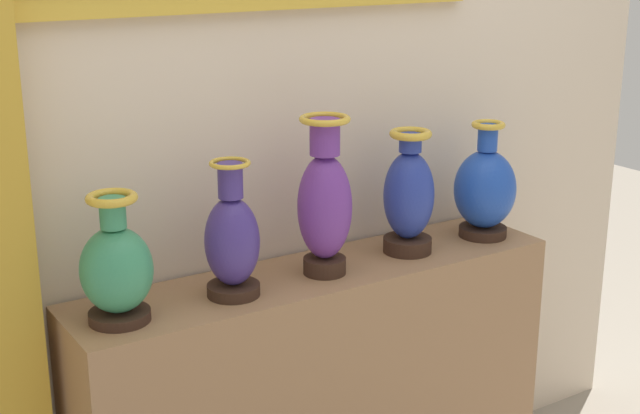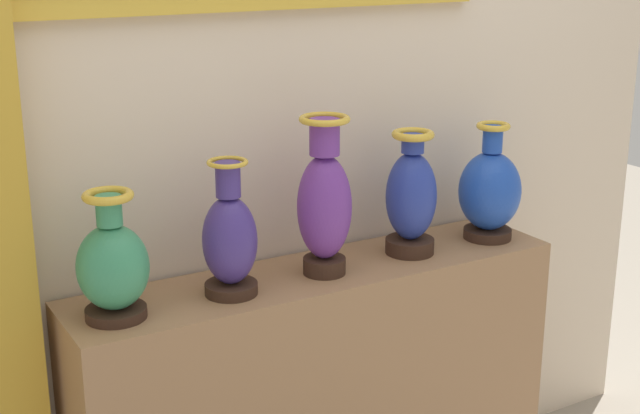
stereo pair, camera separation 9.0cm
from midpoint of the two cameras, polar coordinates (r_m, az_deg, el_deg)
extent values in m
cube|color=#99704C|center=(2.67, -0.99, -12.48)|extent=(1.42, 0.31, 0.84)
cube|color=beige|center=(2.53, -3.75, 11.75)|extent=(2.78, 0.10, 3.01)
cylinder|color=#382319|center=(2.23, -13.68, -6.71)|extent=(0.15, 0.15, 0.03)
ellipsoid|color=#388C60|center=(2.19, -13.89, -3.89)|extent=(0.17, 0.17, 0.21)
cylinder|color=#388C60|center=(2.15, -14.15, -0.37)|extent=(0.06, 0.06, 0.07)
torus|color=gold|center=(2.14, -14.22, 0.56)|extent=(0.12, 0.12, 0.02)
cylinder|color=#382319|center=(2.34, -6.59, -5.22)|extent=(0.14, 0.14, 0.03)
ellipsoid|color=#3F2D7F|center=(2.29, -6.70, -2.19)|extent=(0.14, 0.14, 0.23)
cylinder|color=#3F2D7F|center=(2.24, -6.83, 1.67)|extent=(0.06, 0.06, 0.09)
torus|color=gold|center=(2.23, -6.87, 2.76)|extent=(0.10, 0.10, 0.01)
cylinder|color=#382319|center=(2.47, -0.71, -3.71)|extent=(0.12, 0.12, 0.04)
ellipsoid|color=#6B3393|center=(2.41, -0.73, -0.01)|extent=(0.15, 0.15, 0.29)
cylinder|color=#6B3393|center=(2.36, -0.74, 4.45)|extent=(0.08, 0.08, 0.10)
torus|color=gold|center=(2.35, -0.75, 5.58)|extent=(0.14, 0.14, 0.02)
cylinder|color=#382319|center=(2.64, 4.57, -2.39)|extent=(0.14, 0.14, 0.04)
ellipsoid|color=#263899|center=(2.59, 4.65, 0.74)|extent=(0.15, 0.15, 0.26)
cylinder|color=#263899|center=(2.55, 4.73, 4.06)|extent=(0.06, 0.06, 0.05)
torus|color=gold|center=(2.55, 4.74, 4.63)|extent=(0.12, 0.12, 0.02)
cylinder|color=#382319|center=(2.80, 9.33, -1.53)|extent=(0.15, 0.15, 0.03)
ellipsoid|color=#1E47B2|center=(2.76, 9.47, 1.12)|extent=(0.19, 0.19, 0.24)
cylinder|color=#1E47B2|center=(2.73, 9.62, 4.33)|extent=(0.06, 0.06, 0.08)
torus|color=gold|center=(2.72, 9.66, 5.14)|extent=(0.10, 0.10, 0.02)
camera|label=1|loc=(0.04, -91.06, -0.32)|focal=50.64mm
camera|label=2|loc=(0.04, 88.94, 0.32)|focal=50.64mm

